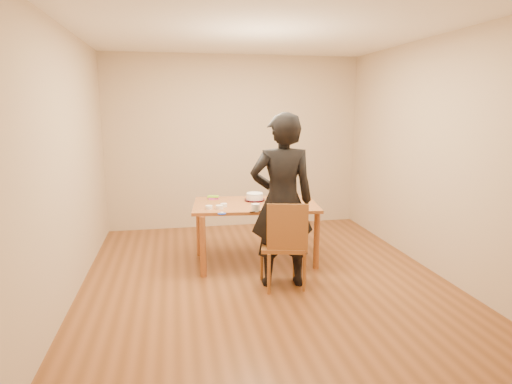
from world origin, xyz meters
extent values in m
cube|color=brown|center=(0.00, 0.00, 0.00)|extent=(4.00, 4.50, 0.00)
cube|color=silver|center=(0.00, 0.00, 2.70)|extent=(4.00, 4.50, 0.00)
cube|color=tan|center=(0.00, 2.25, 1.35)|extent=(4.00, 0.00, 2.70)
cube|color=tan|center=(-2.00, 0.00, 1.35)|extent=(0.00, 4.50, 2.70)
cube|color=tan|center=(2.00, 0.00, 1.35)|extent=(0.00, 4.50, 2.70)
cube|color=brown|center=(0.00, 0.52, 0.73)|extent=(1.58, 1.05, 0.04)
cube|color=brown|center=(0.15, -0.25, 0.45)|extent=(0.53, 0.53, 0.04)
cylinder|color=#C70D41|center=(0.02, 0.67, 0.76)|extent=(0.26, 0.26, 0.02)
cylinder|color=white|center=(0.02, 0.67, 0.80)|extent=(0.21, 0.21, 0.07)
ellipsoid|color=white|center=(0.02, 0.67, 0.85)|extent=(0.21, 0.21, 0.03)
cylinder|color=white|center=(-0.07, 0.13, 0.79)|extent=(0.10, 0.10, 0.08)
cylinder|color=#1834A2|center=(-0.46, 0.07, 0.75)|extent=(0.09, 0.09, 0.01)
ellipsoid|color=white|center=(-0.46, 0.07, 0.77)|extent=(0.04, 0.04, 0.02)
cylinder|color=white|center=(-0.46, 0.32, 0.77)|extent=(0.09, 0.09, 0.04)
cylinder|color=white|center=(-0.40, 0.42, 0.77)|extent=(0.08, 0.08, 0.04)
cylinder|color=white|center=(-0.58, 0.34, 0.77)|extent=(0.08, 0.08, 0.04)
cube|color=#EC379D|center=(-0.48, 0.87, 0.76)|extent=(0.13, 0.07, 0.02)
cube|color=green|center=(-0.48, 0.87, 0.78)|extent=(0.15, 0.10, 0.02)
cube|color=black|center=(-0.07, 0.09, 0.75)|extent=(0.17, 0.05, 0.01)
imported|color=black|center=(0.15, -0.21, 0.93)|extent=(0.71, 0.50, 1.86)
camera|label=1|loc=(-0.95, -4.49, 1.91)|focal=30.00mm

